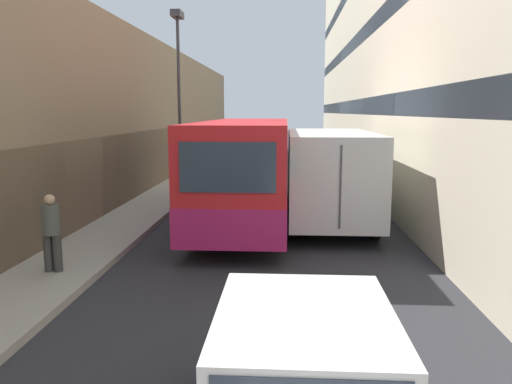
# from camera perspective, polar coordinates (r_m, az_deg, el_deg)

# --- Properties ---
(ground_plane) EXTENTS (150.00, 150.00, 0.00)m
(ground_plane) POSITION_cam_1_polar(r_m,az_deg,el_deg) (15.91, 1.51, -2.97)
(ground_plane) COLOR #2B2B30
(sidewalk_left) EXTENTS (1.88, 60.00, 0.15)m
(sidewalk_left) POSITION_cam_1_polar(r_m,az_deg,el_deg) (16.57, -13.15, -2.45)
(sidewalk_left) COLOR #9E998E
(sidewalk_left) RESTS_ON ground_plane
(building_left_shopfront) EXTENTS (2.40, 60.00, 6.47)m
(building_left_shopfront) POSITION_cam_1_polar(r_m,az_deg,el_deg) (16.96, -20.17, 7.24)
(building_left_shopfront) COLOR #847056
(building_left_shopfront) RESTS_ON ground_plane
(bus) EXTENTS (2.50, 10.05, 3.07)m
(bus) POSITION_cam_1_polar(r_m,az_deg,el_deg) (15.34, -1.08, 2.74)
(bus) COLOR red
(bus) RESTS_ON ground_plane
(box_truck) EXTENTS (2.40, 8.36, 2.76)m
(box_truck) POSITION_cam_1_polar(r_m,az_deg,el_deg) (15.89, 8.09, 2.49)
(box_truck) COLOR silver
(box_truck) RESTS_ON ground_plane
(pedestrian) EXTENTS (0.37, 0.35, 1.58)m
(pedestrian) POSITION_cam_1_polar(r_m,az_deg,el_deg) (10.81, -22.35, -4.07)
(pedestrian) COLOR #383838
(pedestrian) RESTS_ON sidewalk_left
(street_lamp) EXTENTS (0.36, 0.80, 6.82)m
(street_lamp) POSITION_cam_1_polar(r_m,az_deg,el_deg) (19.28, -8.85, 13.64)
(street_lamp) COLOR #38383D
(street_lamp) RESTS_ON sidewalk_left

